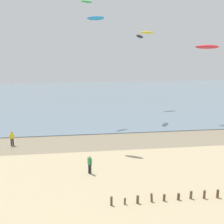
% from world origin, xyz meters
% --- Properties ---
extents(wet_sand_strip, '(120.00, 6.81, 0.01)m').
position_xyz_m(wet_sand_strip, '(0.00, 24.43, 0.00)').
color(wet_sand_strip, '#84755B').
rests_on(wet_sand_strip, ground).
extents(sea, '(160.00, 70.00, 0.10)m').
position_xyz_m(sea, '(0.00, 62.83, 0.05)').
color(sea, slate).
rests_on(sea, ground).
extents(groyne_mid, '(10.06, 0.35, 0.67)m').
position_xyz_m(groyne_mid, '(5.61, 9.10, 0.29)').
color(groyne_mid, '#49442E').
rests_on(groyne_mid, ground).
extents(person_nearest_camera, '(0.47, 0.40, 1.71)m').
position_xyz_m(person_nearest_camera, '(-8.68, 24.46, 0.92)').
color(person_nearest_camera, '#232328').
rests_on(person_nearest_camera, ground).
extents(person_mid_beach, '(0.37, 0.50, 1.71)m').
position_xyz_m(person_mid_beach, '(-0.47, 14.96, 0.92)').
color(person_mid_beach, '#232328').
rests_on(person_mid_beach, ground).
extents(kite_aloft_1, '(2.03, 1.60, 0.50)m').
position_xyz_m(kite_aloft_1, '(0.80, 34.79, 17.65)').
color(kite_aloft_1, green).
extents(kite_aloft_2, '(2.14, 1.79, 0.61)m').
position_xyz_m(kite_aloft_2, '(0.98, 23.15, 14.17)').
color(kite_aloft_2, '#2384D1').
extents(kite_aloft_3, '(3.48, 2.92, 0.84)m').
position_xyz_m(kite_aloft_3, '(18.27, 32.54, 11.39)').
color(kite_aloft_3, red).
extents(kite_aloft_4, '(2.85, 1.53, 0.57)m').
position_xyz_m(kite_aloft_4, '(12.65, 45.70, 14.18)').
color(kite_aloft_4, yellow).
extents(kite_aloft_6, '(2.21, 3.00, 0.79)m').
position_xyz_m(kite_aloft_6, '(8.84, 35.52, 12.95)').
color(kite_aloft_6, black).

